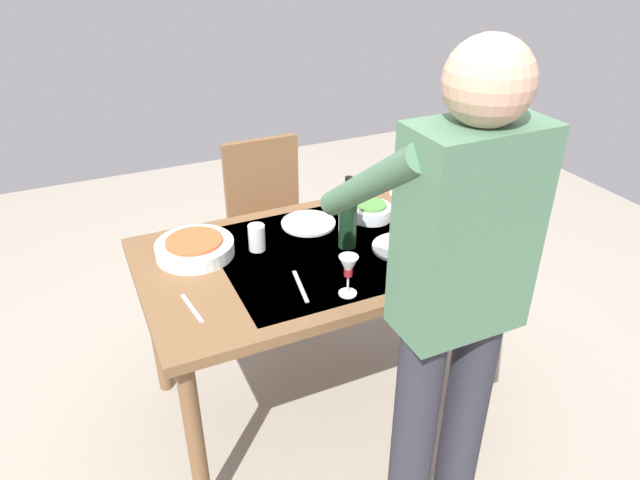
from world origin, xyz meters
name	(u,v)px	position (x,y,z in m)	size (l,w,h in m)	color
ground_plane	(320,396)	(0.00, 0.00, 0.00)	(6.00, 6.00, 0.00)	#9E9384
dining_table	(320,270)	(0.00, 0.00, 0.68)	(1.39, 0.84, 0.77)	brown
chair_near	(270,216)	(-0.08, -0.80, 0.53)	(0.40, 0.40, 0.91)	#523019
person_server	(454,295)	(-0.11, 0.68, 0.96)	(0.42, 0.61, 1.69)	#2D2D38
wine_bottle	(348,221)	(-0.11, 0.01, 0.88)	(0.07, 0.07, 0.30)	black
wine_glass_left	(348,269)	(0.03, 0.30, 0.87)	(0.07, 0.07, 0.15)	white
wine_glass_right	(398,173)	(-0.54, -0.33, 0.87)	(0.07, 0.07, 0.15)	white
water_cup_near_left	(457,233)	(-0.52, 0.17, 0.81)	(0.06, 0.06, 0.09)	silver
water_cup_near_right	(257,238)	(0.22, -0.12, 0.82)	(0.07, 0.07, 0.11)	silver
water_cup_far_left	(461,251)	(-0.44, 0.30, 0.82)	(0.07, 0.07, 0.11)	silver
water_cup_far_right	(400,263)	(-0.19, 0.27, 0.82)	(0.07, 0.07, 0.11)	silver
serving_bowl_pasta	(195,247)	(0.45, -0.17, 0.80)	(0.30, 0.30, 0.07)	silver
side_bowl_salad	(371,211)	(-0.32, -0.17, 0.80)	(0.18, 0.18, 0.07)	silver
dinner_plate_near	(401,247)	(-0.30, 0.12, 0.77)	(0.23, 0.23, 0.01)	silver
dinner_plate_far	(308,223)	(-0.05, -0.22, 0.77)	(0.23, 0.23, 0.01)	silver
table_knife	(300,286)	(0.17, 0.20, 0.77)	(0.01, 0.20, 0.01)	silver
table_fork	(192,308)	(0.55, 0.16, 0.77)	(0.01, 0.18, 0.01)	silver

